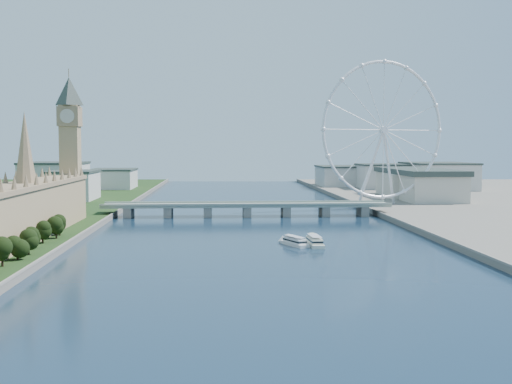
{
  "coord_description": "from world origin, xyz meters",
  "views": [
    {
      "loc": [
        -21.63,
        -190.08,
        53.09
      ],
      "look_at": [
        1.78,
        210.0,
        25.07
      ],
      "focal_mm": 45.0,
      "sensor_mm": 36.0,
      "label": 1
    }
  ],
  "objects": [
    {
      "name": "city_skyline",
      "position": [
        39.22,
        560.08,
        16.96
      ],
      "size": [
        505.0,
        280.0,
        32.0
      ],
      "color": "beige",
      "rests_on": "ground"
    },
    {
      "name": "parliament_range",
      "position": [
        -128.0,
        170.0,
        18.48
      ],
      "size": [
        24.0,
        200.0,
        70.0
      ],
      "color": "tan",
      "rests_on": "ground"
    },
    {
      "name": "county_hall",
      "position": [
        175.0,
        430.0,
        0.0
      ],
      "size": [
        54.0,
        144.0,
        35.0
      ],
      "primitive_type": null,
      "color": "beige",
      "rests_on": "ground"
    },
    {
      "name": "westminster_bridge",
      "position": [
        0.0,
        300.0,
        6.63
      ],
      "size": [
        220.0,
        22.0,
        9.5
      ],
      "color": "gray",
      "rests_on": "ground"
    },
    {
      "name": "tour_boat_far",
      "position": [
        29.95,
        150.64,
        0.0
      ],
      "size": [
        8.27,
        27.67,
        6.02
      ],
      "primitive_type": null,
      "rotation": [
        0.0,
        0.0,
        0.05
      ],
      "color": "silver",
      "rests_on": "ground"
    },
    {
      "name": "ground",
      "position": [
        0.0,
        0.0,
        0.0
      ],
      "size": [
        2000.0,
        2000.0,
        0.0
      ],
      "primitive_type": "plane",
      "color": "navy",
      "rests_on": "ground"
    },
    {
      "name": "tour_boat_near",
      "position": [
        19.37,
        151.65,
        0.0
      ],
      "size": [
        15.67,
        25.59,
        5.5
      ],
      "primitive_type": null,
      "rotation": [
        0.0,
        0.0,
        0.4
      ],
      "color": "silver",
      "rests_on": "ground"
    },
    {
      "name": "london_eye",
      "position": [
        119.98,
        355.08,
        67.52
      ],
      "size": [
        113.6,
        39.12,
        124.3
      ],
      "color": "silver",
      "rests_on": "ground"
    },
    {
      "name": "big_ben",
      "position": [
        -128.0,
        278.0,
        66.57
      ],
      "size": [
        20.02,
        20.02,
        110.0
      ],
      "color": "tan",
      "rests_on": "ground"
    }
  ]
}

